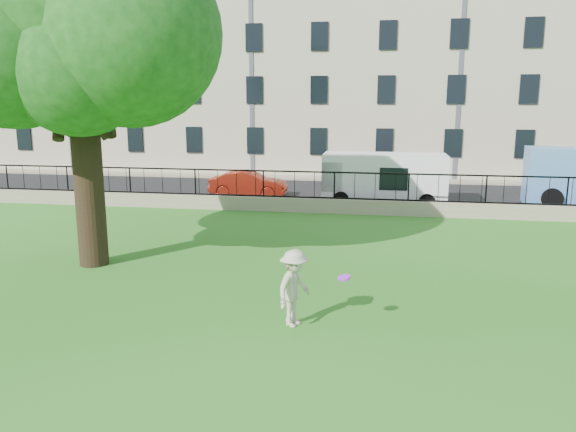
% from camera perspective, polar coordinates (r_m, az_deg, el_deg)
% --- Properties ---
extents(ground, '(120.00, 120.00, 0.00)m').
position_cam_1_polar(ground, '(12.00, -0.72, -10.90)').
color(ground, '#256818').
rests_on(ground, ground).
extents(retaining_wall, '(50.00, 0.40, 0.60)m').
position_cam_1_polar(retaining_wall, '(23.38, 4.70, 1.03)').
color(retaining_wall, gray).
rests_on(retaining_wall, ground).
extents(iron_railing, '(50.00, 0.05, 1.13)m').
position_cam_1_polar(iron_railing, '(23.24, 4.73, 3.10)').
color(iron_railing, black).
rests_on(iron_railing, retaining_wall).
extents(street, '(60.00, 9.00, 0.01)m').
position_cam_1_polar(street, '(28.04, 5.57, 2.19)').
color(street, black).
rests_on(street, ground).
extents(sidewalk, '(60.00, 1.40, 0.12)m').
position_cam_1_polar(sidewalk, '(33.16, 6.27, 3.74)').
color(sidewalk, gray).
rests_on(sidewalk, ground).
extents(building_row, '(56.40, 10.40, 13.80)m').
position_cam_1_polar(building_row, '(38.58, 7.08, 15.04)').
color(building_row, '#BDAE96').
rests_on(building_row, ground).
extents(tree, '(8.19, 6.39, 10.22)m').
position_cam_1_polar(tree, '(16.70, -20.97, 18.52)').
color(tree, black).
rests_on(tree, ground).
extents(man, '(0.95, 1.20, 1.62)m').
position_cam_1_polar(man, '(11.66, 0.64, -7.32)').
color(man, beige).
rests_on(man, ground).
extents(frisbee, '(0.33, 0.34, 0.12)m').
position_cam_1_polar(frisbee, '(11.48, 5.71, -6.25)').
color(frisbee, '#AA28E3').
extents(red_sedan, '(3.78, 1.44, 1.23)m').
position_cam_1_polar(red_sedan, '(27.38, -4.06, 3.28)').
color(red_sedan, '#9D2213').
rests_on(red_sedan, street).
extents(white_van, '(5.42, 2.17, 2.27)m').
position_cam_1_polar(white_van, '(25.52, 9.71, 3.70)').
color(white_van, white).
rests_on(white_van, street).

